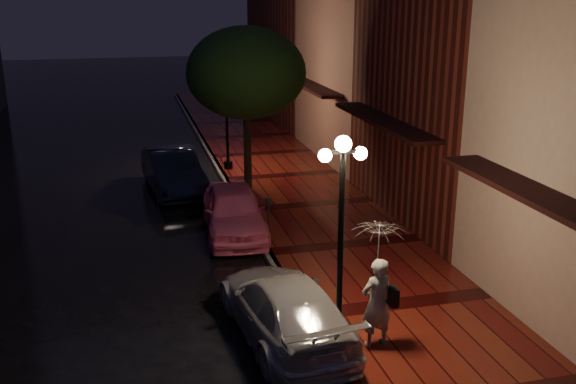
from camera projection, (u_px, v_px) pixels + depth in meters
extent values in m
plane|color=black|center=(268.00, 257.00, 17.73)|extent=(120.00, 120.00, 0.00)
cube|color=#4B0E0D|center=(345.00, 247.00, 18.24)|extent=(4.50, 60.00, 0.15)
cube|color=#595451|center=(268.00, 254.00, 17.71)|extent=(0.25, 60.00, 0.15)
cube|color=#511914|center=(475.00, 44.00, 19.60)|extent=(5.00, 8.00, 11.00)
cube|color=#8C5951|center=(376.00, 54.00, 27.30)|extent=(5.00, 8.00, 9.00)
cube|color=#511914|center=(311.00, 29.00, 36.40)|extent=(5.00, 12.00, 10.00)
cylinder|color=black|center=(340.00, 251.00, 12.55)|extent=(0.12, 0.12, 4.00)
cylinder|color=black|center=(338.00, 335.00, 13.10)|extent=(0.36, 0.36, 0.30)
cube|color=black|center=(343.00, 152.00, 11.95)|extent=(0.70, 0.08, 0.08)
sphere|color=#FFD699|center=(343.00, 144.00, 11.91)|extent=(0.32, 0.32, 0.32)
sphere|color=#FFD699|center=(325.00, 156.00, 11.89)|extent=(0.26, 0.26, 0.26)
sphere|color=#FFD699|center=(361.00, 153.00, 12.05)|extent=(0.26, 0.26, 0.26)
cylinder|color=black|center=(227.00, 120.00, 25.50)|extent=(0.12, 0.12, 4.00)
cylinder|color=black|center=(228.00, 165.00, 26.05)|extent=(0.36, 0.36, 0.30)
cube|color=black|center=(225.00, 69.00, 24.91)|extent=(0.70, 0.08, 0.08)
sphere|color=#FFD699|center=(225.00, 65.00, 24.86)|extent=(0.32, 0.32, 0.32)
sphere|color=#FFD699|center=(217.00, 71.00, 24.84)|extent=(0.26, 0.26, 0.26)
sphere|color=#FFD699|center=(234.00, 70.00, 25.01)|extent=(0.26, 0.26, 0.26)
cylinder|color=black|center=(247.00, 146.00, 22.90)|extent=(0.28, 0.28, 3.20)
ellipsoid|color=black|center=(246.00, 73.00, 22.13)|extent=(4.16, 4.16, 3.20)
sphere|color=black|center=(262.00, 87.00, 23.03)|extent=(1.80, 1.80, 1.80)
sphere|color=black|center=(233.00, 91.00, 21.49)|extent=(1.80, 1.80, 1.80)
imported|color=#E75F8A|center=(234.00, 211.00, 19.20)|extent=(2.05, 4.46, 1.48)
imported|color=black|center=(173.00, 171.00, 23.33)|extent=(2.20, 4.90, 1.56)
imported|color=#AAA9B1|center=(285.00, 308.00, 13.40)|extent=(2.40, 4.91, 1.38)
imported|color=white|center=(377.00, 303.00, 12.76)|extent=(0.76, 0.57, 1.88)
imported|color=silver|center=(379.00, 247.00, 12.40)|extent=(1.10, 1.12, 1.01)
cylinder|color=black|center=(378.00, 282.00, 12.62)|extent=(0.02, 0.02, 1.51)
cube|color=black|center=(393.00, 296.00, 12.75)|extent=(0.15, 0.35, 0.38)
cylinder|color=black|center=(269.00, 225.00, 18.09)|extent=(0.06, 0.06, 1.16)
cube|color=black|center=(268.00, 201.00, 17.89)|extent=(0.15, 0.13, 0.23)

